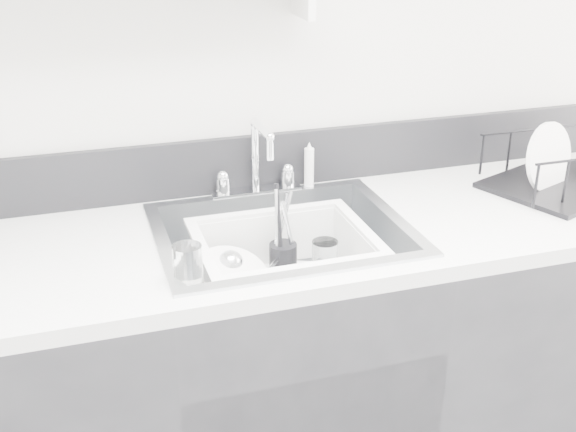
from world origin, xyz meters
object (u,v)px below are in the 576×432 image
object	(u,v)px
counter_run	(283,378)
dish_rack	(563,163)
sink	(282,261)
wash_tub	(284,265)

from	to	relation	value
counter_run	dish_rack	world-z (taller)	dish_rack
counter_run	sink	bearing A→B (deg)	0.00
counter_run	sink	distance (m)	0.37
sink	dish_rack	world-z (taller)	dish_rack
wash_tub	dish_rack	distance (m)	0.89
counter_run	dish_rack	distance (m)	1.02
sink	wash_tub	size ratio (longest dim) A/B	1.44
sink	dish_rack	distance (m)	0.88
counter_run	wash_tub	bearing A→B (deg)	-99.51
counter_run	sink	world-z (taller)	sink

